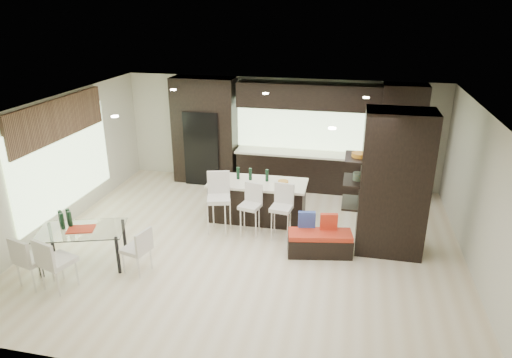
% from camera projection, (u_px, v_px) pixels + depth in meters
% --- Properties ---
extents(ground, '(8.00, 8.00, 0.00)m').
position_uv_depth(ground, '(249.00, 245.00, 8.88)').
color(ground, beige).
rests_on(ground, ground).
extents(back_wall, '(8.00, 0.02, 2.70)m').
position_uv_depth(back_wall, '(280.00, 131.00, 11.58)').
color(back_wall, beige).
rests_on(back_wall, ground).
extents(left_wall, '(0.02, 7.00, 2.70)m').
position_uv_depth(left_wall, '(56.00, 165.00, 9.19)').
color(left_wall, beige).
rests_on(left_wall, ground).
extents(right_wall, '(0.02, 7.00, 2.70)m').
position_uv_depth(right_wall, '(482.00, 199.00, 7.59)').
color(right_wall, beige).
rests_on(right_wall, ground).
extents(ceiling, '(8.00, 7.00, 0.02)m').
position_uv_depth(ceiling, '(249.00, 108.00, 7.91)').
color(ceiling, white).
rests_on(ceiling, ground).
extents(window_left, '(0.04, 3.20, 1.90)m').
position_uv_depth(window_left, '(64.00, 162.00, 9.37)').
color(window_left, '#B2D199').
rests_on(window_left, left_wall).
extents(window_back, '(3.40, 0.04, 1.20)m').
position_uv_depth(window_back, '(304.00, 125.00, 11.35)').
color(window_back, '#B2D199').
rests_on(window_back, back_wall).
extents(stone_accent, '(0.08, 3.00, 0.80)m').
position_uv_depth(stone_accent, '(58.00, 119.00, 9.04)').
color(stone_accent, brown).
rests_on(stone_accent, left_wall).
extents(ceiling_spots, '(4.00, 3.00, 0.02)m').
position_uv_depth(ceiling_spots, '(252.00, 106.00, 8.14)').
color(ceiling_spots, white).
rests_on(ceiling_spots, ceiling).
extents(back_cabinetry, '(6.80, 0.68, 2.70)m').
position_uv_depth(back_cabinetry, '(298.00, 136.00, 11.18)').
color(back_cabinetry, black).
rests_on(back_cabinetry, ground).
extents(refrigerator, '(0.90, 0.68, 1.90)m').
position_uv_depth(refrigerator, '(205.00, 146.00, 11.76)').
color(refrigerator, black).
rests_on(refrigerator, ground).
extents(partition_column, '(1.20, 0.80, 2.70)m').
position_uv_depth(partition_column, '(394.00, 184.00, 8.24)').
color(partition_column, black).
rests_on(partition_column, ground).
extents(kitchen_island, '(2.08, 0.92, 0.86)m').
position_uv_depth(kitchen_island, '(258.00, 201.00, 9.80)').
color(kitchen_island, black).
rests_on(kitchen_island, ground).
extents(stool_left, '(0.56, 0.56, 1.02)m').
position_uv_depth(stool_left, '(219.00, 209.00, 9.20)').
color(stool_left, silver).
rests_on(stool_left, ground).
extents(stool_mid, '(0.46, 0.46, 0.86)m').
position_uv_depth(stool_mid, '(250.00, 215.00, 9.13)').
color(stool_mid, silver).
rests_on(stool_mid, ground).
extents(stool_right, '(0.44, 0.44, 0.90)m').
position_uv_depth(stool_right, '(281.00, 217.00, 8.99)').
color(stool_right, silver).
rests_on(stool_right, ground).
extents(bench, '(1.25, 0.66, 0.46)m').
position_uv_depth(bench, '(320.00, 243.00, 8.47)').
color(bench, black).
rests_on(bench, ground).
extents(floor_vase, '(0.58, 0.58, 1.27)m').
position_uv_depth(floor_vase, '(373.00, 205.00, 9.12)').
color(floor_vase, '#414F38').
rests_on(floor_vase, ground).
extents(dining_table, '(1.64, 1.24, 0.70)m').
position_uv_depth(dining_table, '(84.00, 247.00, 8.09)').
color(dining_table, white).
rests_on(dining_table, ground).
extents(chair_near, '(0.59, 0.59, 0.87)m').
position_uv_depth(chair_near, '(58.00, 265.00, 7.39)').
color(chair_near, silver).
rests_on(chair_near, ground).
extents(chair_far, '(0.57, 0.57, 0.85)m').
position_uv_depth(chair_far, '(34.00, 262.00, 7.50)').
color(chair_far, silver).
rests_on(chair_far, ground).
extents(chair_end, '(0.51, 0.51, 0.77)m').
position_uv_depth(chair_end, '(137.00, 252.00, 7.87)').
color(chair_end, silver).
rests_on(chair_end, ground).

